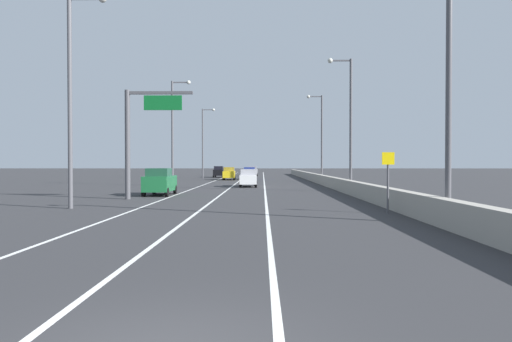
{
  "coord_description": "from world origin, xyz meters",
  "views": [
    {
      "loc": [
        1.27,
        -5.55,
        2.45
      ],
      "look_at": [
        0.56,
        43.85,
        1.63
      ],
      "focal_mm": 31.47,
      "sensor_mm": 36.0,
      "label": 1
    }
  ],
  "objects_px": {
    "car_blue_2": "(249,173)",
    "car_silver_3": "(253,171)",
    "lamp_post_right_third": "(320,133)",
    "lamp_post_left_far": "(204,139)",
    "lamp_post_left_mid": "(174,126)",
    "overhead_sign_gantry": "(138,130)",
    "lamp_post_right_near": "(443,61)",
    "lamp_post_right_second": "(348,116)",
    "lamp_post_left_near": "(74,88)",
    "car_green_0": "(160,182)",
    "car_black_4": "(219,172)",
    "speed_advisory_sign": "(388,178)",
    "car_yellow_5": "(229,174)",
    "car_white_1": "(248,178)"
  },
  "relations": [
    {
      "from": "lamp_post_left_near",
      "to": "car_silver_3",
      "type": "relative_size",
      "value": 2.43
    },
    {
      "from": "lamp_post_right_third",
      "to": "car_white_1",
      "type": "height_order",
      "value": "lamp_post_right_third"
    },
    {
      "from": "lamp_post_right_near",
      "to": "car_green_0",
      "type": "relative_size",
      "value": 2.72
    },
    {
      "from": "car_blue_2",
      "to": "car_silver_3",
      "type": "bearing_deg",
      "value": 89.53
    },
    {
      "from": "lamp_post_left_near",
      "to": "car_blue_2",
      "type": "xyz_separation_m",
      "value": [
        8.17,
        45.48,
        -5.61
      ]
    },
    {
      "from": "car_silver_3",
      "to": "lamp_post_right_near",
      "type": "bearing_deg",
      "value": -82.57
    },
    {
      "from": "lamp_post_left_far",
      "to": "car_blue_2",
      "type": "bearing_deg",
      "value": -30.18
    },
    {
      "from": "speed_advisory_sign",
      "to": "lamp_post_right_second",
      "type": "bearing_deg",
      "value": 85.62
    },
    {
      "from": "lamp_post_right_near",
      "to": "lamp_post_left_far",
      "type": "bearing_deg",
      "value": 106.85
    },
    {
      "from": "lamp_post_left_mid",
      "to": "car_yellow_5",
      "type": "distance_m",
      "value": 19.53
    },
    {
      "from": "lamp_post_left_near",
      "to": "lamp_post_left_mid",
      "type": "bearing_deg",
      "value": 88.77
    },
    {
      "from": "lamp_post_left_mid",
      "to": "overhead_sign_gantry",
      "type": "bearing_deg",
      "value": -86.46
    },
    {
      "from": "overhead_sign_gantry",
      "to": "car_green_0",
      "type": "bearing_deg",
      "value": 81.43
    },
    {
      "from": "speed_advisory_sign",
      "to": "car_silver_3",
      "type": "xyz_separation_m",
      "value": [
        -8.01,
        66.42,
        -0.8
      ]
    },
    {
      "from": "car_white_1",
      "to": "car_silver_3",
      "type": "relative_size",
      "value": 0.99
    },
    {
      "from": "car_white_1",
      "to": "car_black_4",
      "type": "relative_size",
      "value": 1.03
    },
    {
      "from": "lamp_post_left_near",
      "to": "car_yellow_5",
      "type": "relative_size",
      "value": 2.65
    },
    {
      "from": "lamp_post_right_third",
      "to": "car_white_1",
      "type": "xyz_separation_m",
      "value": [
        -9.2,
        -12.49,
        -5.63
      ]
    },
    {
      "from": "lamp_post_right_near",
      "to": "car_black_4",
      "type": "xyz_separation_m",
      "value": [
        -15.04,
        61.61,
        -5.57
      ]
    },
    {
      "from": "car_green_0",
      "to": "car_black_4",
      "type": "bearing_deg",
      "value": 89.79
    },
    {
      "from": "overhead_sign_gantry",
      "to": "lamp_post_right_near",
      "type": "height_order",
      "value": "lamp_post_right_near"
    },
    {
      "from": "lamp_post_left_far",
      "to": "car_green_0",
      "type": "bearing_deg",
      "value": -87.49
    },
    {
      "from": "speed_advisory_sign",
      "to": "car_black_4",
      "type": "relative_size",
      "value": 0.65
    },
    {
      "from": "car_white_1",
      "to": "car_blue_2",
      "type": "xyz_separation_m",
      "value": [
        -0.51,
        22.37,
        0.01
      ]
    },
    {
      "from": "lamp_post_left_mid",
      "to": "car_blue_2",
      "type": "xyz_separation_m",
      "value": [
        7.63,
        20.52,
        -5.61
      ]
    },
    {
      "from": "lamp_post_left_far",
      "to": "car_blue_2",
      "type": "distance_m",
      "value": 10.46
    },
    {
      "from": "car_white_1",
      "to": "car_black_4",
      "type": "distance_m",
      "value": 33.1
    },
    {
      "from": "overhead_sign_gantry",
      "to": "car_blue_2",
      "type": "relative_size",
      "value": 1.78
    },
    {
      "from": "lamp_post_left_near",
      "to": "car_blue_2",
      "type": "distance_m",
      "value": 46.55
    },
    {
      "from": "lamp_post_right_near",
      "to": "lamp_post_right_second",
      "type": "height_order",
      "value": "same"
    },
    {
      "from": "lamp_post_right_third",
      "to": "car_blue_2",
      "type": "distance_m",
      "value": 14.95
    },
    {
      "from": "speed_advisory_sign",
      "to": "car_white_1",
      "type": "height_order",
      "value": "speed_advisory_sign"
    },
    {
      "from": "speed_advisory_sign",
      "to": "lamp_post_right_third",
      "type": "relative_size",
      "value": 0.26
    },
    {
      "from": "lamp_post_right_third",
      "to": "car_blue_2",
      "type": "height_order",
      "value": "lamp_post_right_third"
    },
    {
      "from": "lamp_post_left_near",
      "to": "car_white_1",
      "type": "relative_size",
      "value": 2.45
    },
    {
      "from": "lamp_post_right_third",
      "to": "car_silver_3",
      "type": "height_order",
      "value": "lamp_post_right_third"
    },
    {
      "from": "lamp_post_left_mid",
      "to": "car_yellow_5",
      "type": "bearing_deg",
      "value": 75.57
    },
    {
      "from": "car_yellow_5",
      "to": "car_white_1",
      "type": "bearing_deg",
      "value": -80.11
    },
    {
      "from": "overhead_sign_gantry",
      "to": "lamp_post_left_near",
      "type": "relative_size",
      "value": 0.65
    },
    {
      "from": "lamp_post_right_second",
      "to": "car_black_4",
      "type": "height_order",
      "value": "lamp_post_right_second"
    },
    {
      "from": "lamp_post_left_mid",
      "to": "lamp_post_left_far",
      "type": "relative_size",
      "value": 1.0
    },
    {
      "from": "lamp_post_right_near",
      "to": "car_black_4",
      "type": "relative_size",
      "value": 2.52
    },
    {
      "from": "lamp_post_right_second",
      "to": "lamp_post_left_far",
      "type": "bearing_deg",
      "value": 115.97
    },
    {
      "from": "lamp_post_left_far",
      "to": "car_white_1",
      "type": "height_order",
      "value": "lamp_post_left_far"
    },
    {
      "from": "lamp_post_right_third",
      "to": "lamp_post_left_far",
      "type": "relative_size",
      "value": 1.0
    },
    {
      "from": "lamp_post_right_second",
      "to": "car_blue_2",
      "type": "relative_size",
      "value": 2.75
    },
    {
      "from": "car_green_0",
      "to": "speed_advisory_sign",
      "type": "bearing_deg",
      "value": -41.82
    },
    {
      "from": "speed_advisory_sign",
      "to": "lamp_post_left_far",
      "type": "height_order",
      "value": "lamp_post_left_far"
    },
    {
      "from": "overhead_sign_gantry",
      "to": "car_white_1",
      "type": "relative_size",
      "value": 1.59
    },
    {
      "from": "lamp_post_left_mid",
      "to": "car_green_0",
      "type": "height_order",
      "value": "lamp_post_left_mid"
    }
  ]
}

